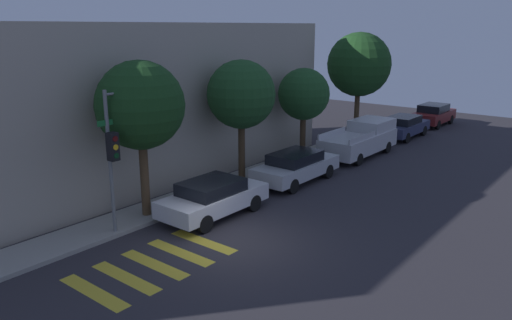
{
  "coord_description": "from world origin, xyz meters",
  "views": [
    {
      "loc": [
        -11.01,
        -9.8,
        6.71
      ],
      "look_at": [
        3.75,
        2.1,
        1.6
      ],
      "focal_mm": 35.0,
      "sensor_mm": 36.0,
      "label": 1
    }
  ],
  "objects_px": {
    "traffic_light_pole": "(121,137)",
    "tree_midblock": "(241,95)",
    "pickup_truck": "(361,139)",
    "tree_far_end": "(304,95)",
    "tree_near_corner": "(140,106)",
    "sedan_far_end": "(404,126)",
    "sedan_tail_of_row": "(433,114)",
    "tree_behind_truck": "(359,65)",
    "sedan_middle": "(296,166)",
    "sedan_near_corner": "(213,197)"
  },
  "relations": [
    {
      "from": "sedan_near_corner",
      "to": "tree_near_corner",
      "type": "distance_m",
      "value": 4.12
    },
    {
      "from": "traffic_light_pole",
      "to": "tree_near_corner",
      "type": "xyz_separation_m",
      "value": [
        1.21,
        0.48,
        0.81
      ]
    },
    {
      "from": "traffic_light_pole",
      "to": "tree_behind_truck",
      "type": "bearing_deg",
      "value": 1.62
    },
    {
      "from": "traffic_light_pole",
      "to": "tree_far_end",
      "type": "height_order",
      "value": "traffic_light_pole"
    },
    {
      "from": "sedan_middle",
      "to": "tree_far_end",
      "type": "relative_size",
      "value": 0.96
    },
    {
      "from": "tree_far_end",
      "to": "tree_behind_truck",
      "type": "xyz_separation_m",
      "value": [
        5.69,
        0.0,
        1.13
      ]
    },
    {
      "from": "sedan_middle",
      "to": "tree_near_corner",
      "type": "bearing_deg",
      "value": 165.86
    },
    {
      "from": "sedan_far_end",
      "to": "tree_near_corner",
      "type": "height_order",
      "value": "tree_near_corner"
    },
    {
      "from": "tree_midblock",
      "to": "tree_behind_truck",
      "type": "distance_m",
      "value": 10.48
    },
    {
      "from": "traffic_light_pole",
      "to": "tree_midblock",
      "type": "distance_m",
      "value": 6.55
    },
    {
      "from": "tree_near_corner",
      "to": "tree_far_end",
      "type": "xyz_separation_m",
      "value": [
        10.06,
        -0.0,
        -0.66
      ]
    },
    {
      "from": "traffic_light_pole",
      "to": "tree_behind_truck",
      "type": "relative_size",
      "value": 0.75
    },
    {
      "from": "tree_midblock",
      "to": "tree_far_end",
      "type": "relative_size",
      "value": 1.14
    },
    {
      "from": "sedan_middle",
      "to": "tree_far_end",
      "type": "xyz_separation_m",
      "value": [
        3.12,
        1.75,
        2.69
      ]
    },
    {
      "from": "sedan_far_end",
      "to": "tree_midblock",
      "type": "xyz_separation_m",
      "value": [
        -13.39,
        1.75,
        3.18
      ]
    },
    {
      "from": "sedan_far_end",
      "to": "tree_near_corner",
      "type": "bearing_deg",
      "value": 174.66
    },
    {
      "from": "sedan_near_corner",
      "to": "sedan_far_end",
      "type": "relative_size",
      "value": 0.97
    },
    {
      "from": "sedan_tail_of_row",
      "to": "tree_behind_truck",
      "type": "distance_m",
      "value": 9.06
    },
    {
      "from": "sedan_middle",
      "to": "tree_far_end",
      "type": "bearing_deg",
      "value": 29.22
    },
    {
      "from": "sedan_near_corner",
      "to": "tree_behind_truck",
      "type": "distance_m",
      "value": 14.72
    },
    {
      "from": "sedan_near_corner",
      "to": "tree_near_corner",
      "type": "relative_size",
      "value": 0.75
    },
    {
      "from": "sedan_tail_of_row",
      "to": "traffic_light_pole",
      "type": "bearing_deg",
      "value": 177.1
    },
    {
      "from": "tree_midblock",
      "to": "tree_far_end",
      "type": "xyz_separation_m",
      "value": [
        4.76,
        -0.0,
        -0.48
      ]
    },
    {
      "from": "pickup_truck",
      "to": "tree_midblock",
      "type": "bearing_deg",
      "value": 167.31
    },
    {
      "from": "sedan_middle",
      "to": "pickup_truck",
      "type": "distance_m",
      "value": 6.12
    },
    {
      "from": "tree_near_corner",
      "to": "tree_midblock",
      "type": "distance_m",
      "value": 5.29
    },
    {
      "from": "traffic_light_pole",
      "to": "tree_near_corner",
      "type": "bearing_deg",
      "value": 21.62
    },
    {
      "from": "pickup_truck",
      "to": "tree_far_end",
      "type": "relative_size",
      "value": 1.13
    },
    {
      "from": "tree_near_corner",
      "to": "tree_far_end",
      "type": "bearing_deg",
      "value": -0.0
    },
    {
      "from": "sedan_middle",
      "to": "tree_midblock",
      "type": "bearing_deg",
      "value": 133.23
    },
    {
      "from": "traffic_light_pole",
      "to": "tree_midblock",
      "type": "height_order",
      "value": "tree_midblock"
    },
    {
      "from": "sedan_middle",
      "to": "tree_near_corner",
      "type": "height_order",
      "value": "tree_near_corner"
    },
    {
      "from": "sedan_middle",
      "to": "sedan_far_end",
      "type": "height_order",
      "value": "sedan_middle"
    },
    {
      "from": "tree_near_corner",
      "to": "tree_midblock",
      "type": "relative_size",
      "value": 1.05
    },
    {
      "from": "pickup_truck",
      "to": "sedan_middle",
      "type": "bearing_deg",
      "value": 180.0
    },
    {
      "from": "sedan_middle",
      "to": "sedan_tail_of_row",
      "type": "distance_m",
      "value": 16.86
    },
    {
      "from": "tree_far_end",
      "to": "sedan_far_end",
      "type": "bearing_deg",
      "value": -11.45
    },
    {
      "from": "pickup_truck",
      "to": "tree_behind_truck",
      "type": "height_order",
      "value": "tree_behind_truck"
    },
    {
      "from": "traffic_light_pole",
      "to": "tree_midblock",
      "type": "relative_size",
      "value": 0.89
    },
    {
      "from": "tree_midblock",
      "to": "sedan_near_corner",
      "type": "bearing_deg",
      "value": -154.42
    },
    {
      "from": "traffic_light_pole",
      "to": "tree_near_corner",
      "type": "height_order",
      "value": "tree_near_corner"
    },
    {
      "from": "tree_behind_truck",
      "to": "sedan_far_end",
      "type": "bearing_deg",
      "value": -30.79
    },
    {
      "from": "sedan_middle",
      "to": "tree_midblock",
      "type": "height_order",
      "value": "tree_midblock"
    },
    {
      "from": "sedan_tail_of_row",
      "to": "tree_behind_truck",
      "type": "bearing_deg",
      "value": 167.76
    },
    {
      "from": "sedan_near_corner",
      "to": "tree_far_end",
      "type": "distance_m",
      "value": 9.01
    },
    {
      "from": "traffic_light_pole",
      "to": "sedan_middle",
      "type": "distance_m",
      "value": 8.62
    },
    {
      "from": "tree_near_corner",
      "to": "tree_behind_truck",
      "type": "relative_size",
      "value": 0.88
    },
    {
      "from": "sedan_far_end",
      "to": "tree_midblock",
      "type": "bearing_deg",
      "value": 172.57
    },
    {
      "from": "tree_near_corner",
      "to": "tree_far_end",
      "type": "distance_m",
      "value": 10.08
    },
    {
      "from": "pickup_truck",
      "to": "tree_midblock",
      "type": "relative_size",
      "value": 0.99
    }
  ]
}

